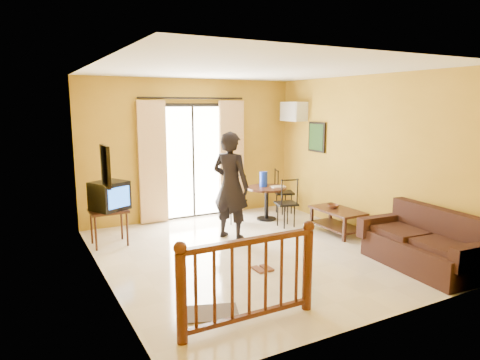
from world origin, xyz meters
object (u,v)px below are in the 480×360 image
television (110,196)px  sofa (425,246)px  standing_person (231,186)px  dining_table (267,194)px  coffee_table (337,217)px

television → sofa: television is taller
sofa → standing_person: standing_person is taller
dining_table → sofa: bearing=-79.1°
coffee_table → sofa: sofa is taller
television → dining_table: bearing=-24.8°
television → sofa: size_ratio=0.37×
standing_person → sofa: bearing=-177.3°
television → coffee_table: 3.97m
dining_table → coffee_table: bearing=-65.9°
dining_table → coffee_table: 1.55m
coffee_table → standing_person: bearing=159.7°
coffee_table → standing_person: size_ratio=0.54×
television → coffee_table: size_ratio=0.67×
standing_person → dining_table: bearing=-91.2°
coffee_table → sofa: 1.86m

